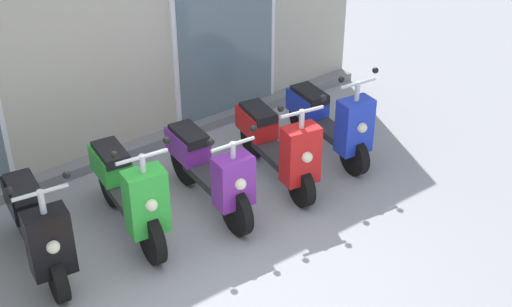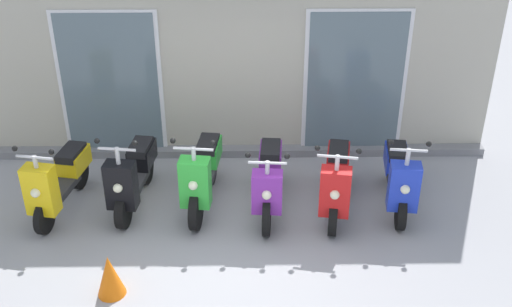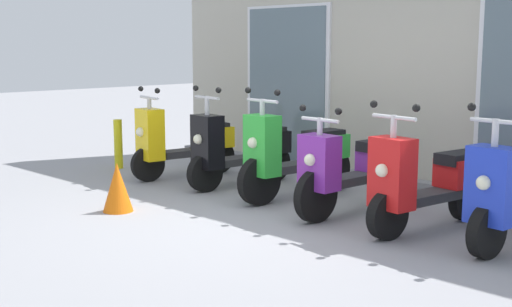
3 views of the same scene
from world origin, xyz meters
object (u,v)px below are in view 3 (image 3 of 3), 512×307
object	(u,v)px
traffic_cone	(118,187)
scooter_black	(239,149)
scooter_purple	(353,169)
curb_bollard	(118,144)
scooter_yellow	(182,141)
scooter_green	(295,155)
scooter_red	(428,181)

from	to	relation	value
traffic_cone	scooter_black	bearing A→B (deg)	90.04
scooter_black	traffic_cone	bearing A→B (deg)	-89.96
scooter_purple	traffic_cone	xyz separation A→B (m)	(-1.82, -1.65, -0.21)
curb_bollard	scooter_purple	bearing A→B (deg)	2.69
scooter_yellow	scooter_purple	xyz separation A→B (m)	(2.78, -0.01, -0.01)
scooter_black	scooter_green	bearing A→B (deg)	-1.81
scooter_purple	traffic_cone	size ratio (longest dim) A/B	3.16
scooter_yellow	traffic_cone	xyz separation A→B (m)	(0.96, -1.66, -0.23)
scooter_black	scooter_green	xyz separation A→B (m)	(0.94, -0.03, 0.03)
scooter_yellow	scooter_green	distance (m)	1.90
curb_bollard	scooter_yellow	bearing A→B (deg)	9.46
scooter_black	scooter_red	distance (m)	2.72
scooter_green	traffic_cone	size ratio (longest dim) A/B	3.17
scooter_red	curb_bollard	distance (m)	4.86
scooter_purple	scooter_red	bearing A→B (deg)	-2.38
scooter_black	scooter_red	world-z (taller)	scooter_black
scooter_purple	curb_bollard	world-z (taller)	scooter_purple
scooter_purple	scooter_red	xyz separation A→B (m)	(0.89, -0.04, 0.00)
scooter_black	scooter_green	size ratio (longest dim) A/B	0.93
scooter_yellow	traffic_cone	size ratio (longest dim) A/B	2.92
curb_bollard	traffic_cone	size ratio (longest dim) A/B	1.35
scooter_green	scooter_red	world-z (taller)	scooter_green
scooter_black	scooter_yellow	bearing A→B (deg)	-172.73
scooter_red	traffic_cone	distance (m)	3.17
scooter_green	scooter_purple	bearing A→B (deg)	-6.63
scooter_red	curb_bollard	bearing A→B (deg)	-178.24
scooter_red	scooter_purple	bearing A→B (deg)	177.62
scooter_green	traffic_cone	world-z (taller)	scooter_green
scooter_green	scooter_red	xyz separation A→B (m)	(1.78, -0.14, -0.03)
scooter_yellow	scooter_black	bearing A→B (deg)	7.27
scooter_purple	scooter_green	bearing A→B (deg)	173.37
scooter_green	curb_bollard	distance (m)	3.10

